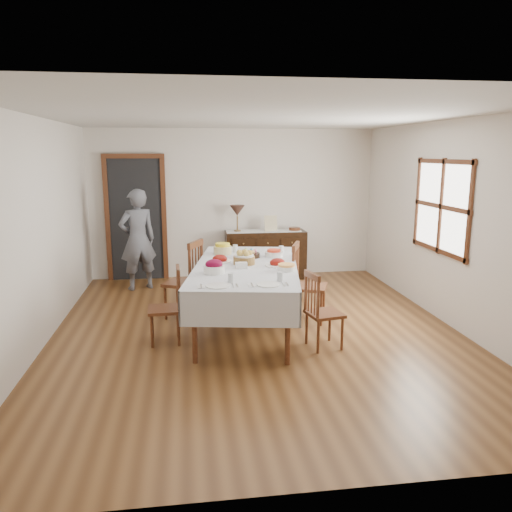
{
  "coord_description": "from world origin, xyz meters",
  "views": [
    {
      "loc": [
        -0.82,
        -5.82,
        2.19
      ],
      "look_at": [
        0.0,
        0.1,
        0.95
      ],
      "focal_mm": 35.0,
      "sensor_mm": 36.0,
      "label": 1
    }
  ],
  "objects": [
    {
      "name": "ground",
      "position": [
        0.0,
        0.0,
        0.0
      ],
      "size": [
        6.0,
        6.0,
        0.0
      ],
      "primitive_type": "plane",
      "color": "brown"
    },
    {
      "name": "room_shell",
      "position": [
        -0.15,
        0.42,
        1.64
      ],
      "size": [
        5.02,
        6.02,
        2.65
      ],
      "color": "silver",
      "rests_on": "ground"
    },
    {
      "name": "dining_table",
      "position": [
        -0.12,
        0.12,
        0.74
      ],
      "size": [
        1.63,
        2.61,
        0.84
      ],
      "rotation": [
        0.0,
        0.0,
        -0.17
      ],
      "color": "silver",
      "rests_on": "ground"
    },
    {
      "name": "chair_left_near",
      "position": [
        -1.07,
        -0.16,
        0.46
      ],
      "size": [
        0.39,
        0.39,
        0.9
      ],
      "rotation": [
        0.0,
        0.0,
        -1.52
      ],
      "color": "#532B17",
      "rests_on": "ground"
    },
    {
      "name": "chair_left_far",
      "position": [
        -0.85,
        0.72,
        0.53
      ],
      "size": [
        0.59,
        0.59,
        1.06
      ],
      "rotation": [
        0.0,
        0.0,
        -2.02
      ],
      "color": "#532B17",
      "rests_on": "ground"
    },
    {
      "name": "chair_right_near",
      "position": [
        0.65,
        -0.58,
        0.45
      ],
      "size": [
        0.44,
        0.44,
        0.89
      ],
      "rotation": [
        0.0,
        0.0,
        1.77
      ],
      "color": "#532B17",
      "rests_on": "ground"
    },
    {
      "name": "chair_right_far",
      "position": [
        0.7,
        0.37,
        0.52
      ],
      "size": [
        0.55,
        0.55,
        1.03
      ],
      "rotation": [
        0.0,
        0.0,
        1.21
      ],
      "color": "#532B17",
      "rests_on": "ground"
    },
    {
      "name": "sideboard",
      "position": [
        0.53,
        2.72,
        0.42
      ],
      "size": [
        1.4,
        0.51,
        0.84
      ],
      "color": "black",
      "rests_on": "ground"
    },
    {
      "name": "person",
      "position": [
        -1.62,
        2.27,
        0.87
      ],
      "size": [
        0.64,
        0.53,
        1.74
      ],
      "primitive_type": "imported",
      "rotation": [
        0.0,
        0.0,
        3.53
      ],
      "color": "#585A63",
      "rests_on": "ground"
    },
    {
      "name": "bread_basket",
      "position": [
        -0.14,
        0.18,
        0.91
      ],
      "size": [
        0.27,
        0.27,
        0.18
      ],
      "color": "brown",
      "rests_on": "dining_table"
    },
    {
      "name": "egg_basket",
      "position": [
        -0.02,
        0.58,
        0.87
      ],
      "size": [
        0.28,
        0.28,
        0.11
      ],
      "color": "black",
      "rests_on": "dining_table"
    },
    {
      "name": "ham_platter_a",
      "position": [
        -0.43,
        0.35,
        0.86
      ],
      "size": [
        0.28,
        0.28,
        0.11
      ],
      "color": "white",
      "rests_on": "dining_table"
    },
    {
      "name": "ham_platter_b",
      "position": [
        0.25,
        0.02,
        0.86
      ],
      "size": [
        0.31,
        0.31,
        0.11
      ],
      "color": "white",
      "rests_on": "dining_table"
    },
    {
      "name": "beet_bowl",
      "position": [
        -0.53,
        -0.25,
        0.91
      ],
      "size": [
        0.24,
        0.24,
        0.16
      ],
      "color": "white",
      "rests_on": "dining_table"
    },
    {
      "name": "carrot_bowl",
      "position": [
        0.31,
        0.59,
        0.88
      ],
      "size": [
        0.24,
        0.24,
        0.09
      ],
      "color": "white",
      "rests_on": "dining_table"
    },
    {
      "name": "pineapple_bowl",
      "position": [
        -0.36,
        0.84,
        0.9
      ],
      "size": [
        0.25,
        0.25,
        0.15
      ],
      "color": "#D1C284",
      "rests_on": "dining_table"
    },
    {
      "name": "casserole_dish",
      "position": [
        0.32,
        -0.23,
        0.87
      ],
      "size": [
        0.21,
        0.21,
        0.08
      ],
      "color": "white",
      "rests_on": "dining_table"
    },
    {
      "name": "butter_dish",
      "position": [
        -0.2,
        -0.04,
        0.87
      ],
      "size": [
        0.15,
        0.11,
        0.07
      ],
      "color": "white",
      "rests_on": "dining_table"
    },
    {
      "name": "setting_left",
      "position": [
        -0.48,
        -0.78,
        0.86
      ],
      "size": [
        0.44,
        0.31,
        0.1
      ],
      "color": "white",
      "rests_on": "dining_table"
    },
    {
      "name": "setting_right",
      "position": [
        0.04,
        -0.8,
        0.86
      ],
      "size": [
        0.44,
        0.31,
        0.1
      ],
      "color": "white",
      "rests_on": "dining_table"
    },
    {
      "name": "glass_far_a",
      "position": [
        -0.18,
        0.94,
        0.89
      ],
      "size": [
        0.07,
        0.07,
        0.11
      ],
      "color": "silver",
      "rests_on": "dining_table"
    },
    {
      "name": "glass_far_b",
      "position": [
        0.45,
        0.79,
        0.89
      ],
      "size": [
        0.07,
        0.07,
        0.1
      ],
      "color": "silver",
      "rests_on": "dining_table"
    },
    {
      "name": "runner",
      "position": [
        0.49,
        2.72,
        0.85
      ],
      "size": [
        1.3,
        0.35,
        0.01
      ],
      "color": "silver",
      "rests_on": "sideboard"
    },
    {
      "name": "table_lamp",
      "position": [
        0.04,
        2.72,
        1.2
      ],
      "size": [
        0.26,
        0.26,
        0.46
      ],
      "color": "brown",
      "rests_on": "sideboard"
    },
    {
      "name": "picture_frame",
      "position": [
        0.62,
        2.67,
        0.98
      ],
      "size": [
        0.22,
        0.08,
        0.28
      ],
      "color": "#C7BA8F",
      "rests_on": "sideboard"
    },
    {
      "name": "deco_bowl",
      "position": [
        1.04,
        2.69,
        0.87
      ],
      "size": [
        0.2,
        0.2,
        0.06
      ],
      "color": "#532B17",
      "rests_on": "sideboard"
    }
  ]
}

